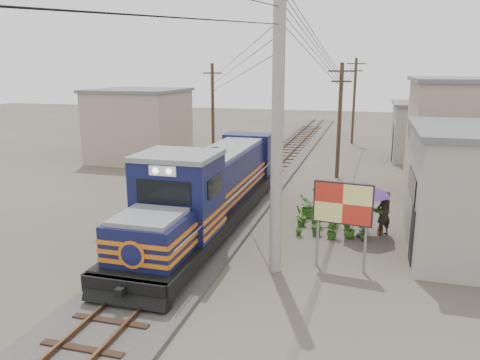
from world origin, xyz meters
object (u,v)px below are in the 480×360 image
(market_umbrella, at_px, (365,189))
(vendor, at_px, (384,213))
(billboard, at_px, (343,206))
(locomotive, at_px, (211,191))

(market_umbrella, height_order, vendor, market_umbrella)
(billboard, height_order, market_umbrella, billboard)
(market_umbrella, bearing_deg, billboard, -101.04)
(locomotive, distance_m, market_umbrella, 6.32)
(billboard, relative_size, vendor, 1.63)
(market_umbrella, bearing_deg, vendor, 28.39)
(locomotive, height_order, vendor, locomotive)
(billboard, xyz_separation_m, vendor, (1.47, 3.82, -1.31))
(locomotive, xyz_separation_m, vendor, (7.09, 1.03, -0.71))
(locomotive, xyz_separation_m, billboard, (5.62, -2.80, 0.60))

